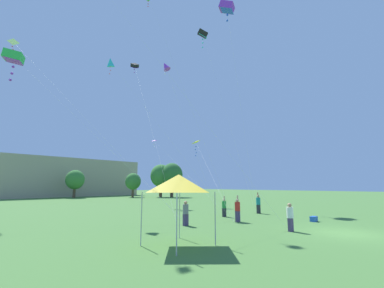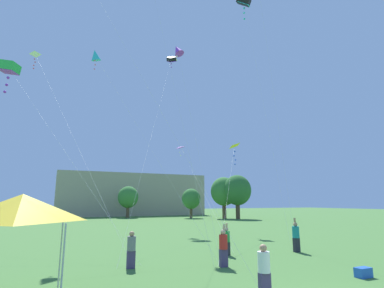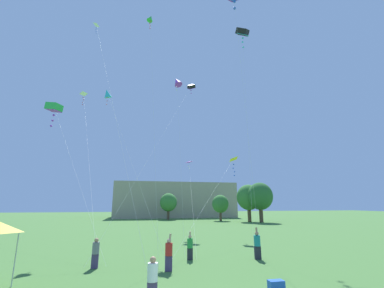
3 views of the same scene
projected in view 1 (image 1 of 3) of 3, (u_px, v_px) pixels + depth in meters
The scene contains 22 objects.
ground_plane at pixel (346, 233), 14.44m from camera, with size 220.00×220.00×0.00m, color #427033.
distant_building at pixel (69, 178), 64.15m from camera, with size 31.04×14.01×8.86m, color tan.
tree_far_centre at pixel (133, 182), 57.04m from camera, with size 3.52×3.16×5.31m.
tree_far_right at pixel (172, 175), 57.59m from camera, with size 5.02×4.52×7.57m.
tree_far_left at pixel (75, 180), 54.02m from camera, with size 3.85×3.46×5.81m.
tree_near_right at pixel (161, 176), 57.96m from camera, with size 4.84×4.35×7.30m.
festival_tent at pixel (179, 183), 11.94m from camera, with size 2.64×2.64×3.18m.
cooler_box at pixel (314, 219), 19.12m from camera, with size 0.65×0.37×0.37m, color blue.
person_red_shirt at pixel (238, 209), 19.11m from camera, with size 0.39×0.39×1.92m.
person_teal_shirt at pixel (258, 203), 24.62m from camera, with size 0.41×0.41×1.99m.
person_green_shirt at pixel (224, 207), 22.05m from camera, with size 0.36×0.36×1.76m.
person_white_shirt at pixel (290, 216), 15.16m from camera, with size 0.38×0.38×1.62m.
person_grey_shirt at pixel (186, 212), 17.29m from camera, with size 0.38×0.38×1.62m.
kite_black_box_0 at pixel (135, 66), 44.44m from camera, with size 11.91×24.02×23.85m.
kite_green_box_2 at pixel (14, 57), 24.41m from camera, with size 9.58×15.90×15.29m.
kite_cyan_diamond_3 at pixel (111, 63), 24.91m from camera, with size 5.92×10.78×15.02m.
kite_black_box_5 at pixel (203, 34), 39.99m from camera, with size 6.15×12.19×26.90m.
kite_yellow_delta_6 at pixel (196, 143), 35.33m from camera, with size 9.64×13.08×8.86m.
kite_white_delta_7 at pixel (14, 44), 32.21m from camera, with size 7.46×24.75×20.83m.
kite_purple_box_8 at pixel (227, 8), 31.17m from camera, with size 1.95×4.13×24.78m.
kite_purple_diamond_9 at pixel (166, 66), 30.66m from camera, with size 1.17×8.73×17.45m.
kite_purple_delta_10 at pixel (155, 141), 34.35m from camera, with size 2.71×14.07×8.76m.
Camera 1 is at (-16.86, -4.25, 2.70)m, focal length 24.00 mm.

